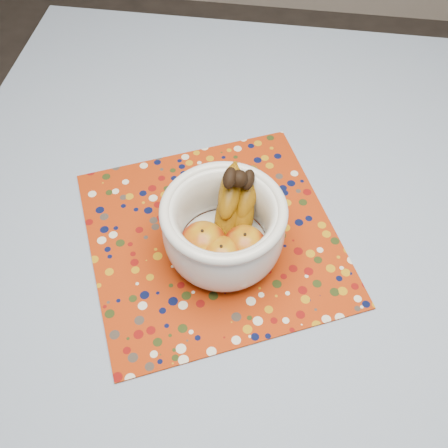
% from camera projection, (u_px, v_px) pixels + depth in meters
% --- Properties ---
extents(table, '(1.20, 1.20, 0.75)m').
position_uv_depth(table, '(268.00, 254.00, 1.04)').
color(table, brown).
rests_on(table, ground).
extents(tablecloth, '(1.32, 1.32, 0.01)m').
position_uv_depth(tablecloth, '(271.00, 231.00, 0.98)').
color(tablecloth, '#6377A5').
rests_on(tablecloth, table).
extents(placemat, '(0.59, 0.59, 0.00)m').
position_uv_depth(placemat, '(213.00, 237.00, 0.96)').
color(placemat, '#982908').
rests_on(placemat, tablecloth).
extents(fruit_bowl, '(0.21, 0.22, 0.16)m').
position_uv_depth(fruit_bowl, '(227.00, 225.00, 0.89)').
color(fruit_bowl, silver).
rests_on(fruit_bowl, placemat).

